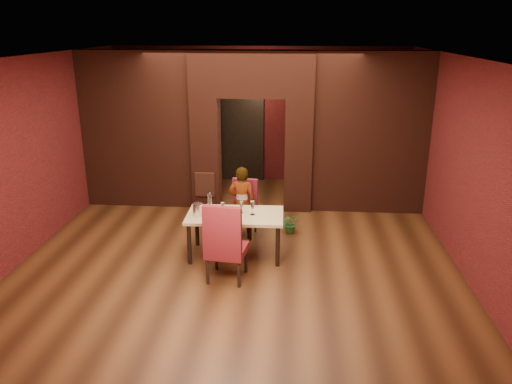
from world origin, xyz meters
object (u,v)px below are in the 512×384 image
potted_plant (290,223)px  wine_bucket (198,209)px  water_bottle (210,201)px  wine_glass_c (253,208)px  wine_glass_a (223,208)px  chair_near (227,240)px  person_seated (242,203)px  chair_far (243,209)px  dining_table (235,235)px  wine_glass_b (241,207)px

potted_plant → wine_bucket: bearing=-142.9°
wine_bucket → water_bottle: water_bottle is taller
wine_glass_c → wine_glass_a: bearing=178.3°
wine_bucket → potted_plant: bearing=37.1°
chair_near → person_seated: size_ratio=0.94×
wine_glass_c → water_bottle: 0.75m
potted_plant → water_bottle: bearing=-147.9°
wine_glass_a → wine_bucket: size_ratio=0.94×
potted_plant → chair_far: bearing=-168.1°
chair_far → potted_plant: bearing=20.4°
potted_plant → dining_table: bearing=-131.1°
chair_near → person_seated: (0.06, 1.55, 0.04)m
wine_glass_c → wine_bucket: 0.88m
wine_glass_a → wine_glass_c: bearing=-1.7°
chair_far → water_bottle: size_ratio=3.37×
chair_far → wine_glass_c: bearing=-64.7°
wine_glass_a → potted_plant: 1.63m
water_bottle → potted_plant: bearing=32.1°
chair_far → potted_plant: size_ratio=2.78×
wine_glass_a → wine_glass_c: size_ratio=0.81×
wine_glass_b → potted_plant: (0.80, 0.96, -0.64)m
chair_near → wine_glass_a: 0.86m
dining_table → person_seated: 0.80m
dining_table → potted_plant: size_ratio=4.25×
wine_glass_b → wine_bucket: bearing=-166.3°
wine_glass_b → water_bottle: (-0.54, 0.12, 0.06)m
dining_table → water_bottle: size_ratio=5.16×
chair_far → wine_bucket: size_ratio=5.15×
chair_far → person_seated: (-0.00, -0.10, 0.15)m
water_bottle → person_seated: bearing=49.5°
wine_bucket → wine_glass_b: bearing=13.7°
wine_glass_c → person_seated: bearing=109.1°
person_seated → potted_plant: 1.03m
wine_glass_a → chair_near: bearing=-77.9°
dining_table → wine_bucket: size_ratio=7.87×
dining_table → water_bottle: bearing=155.9°
chair_far → wine_glass_a: 0.92m
water_bottle → potted_plant: 1.73m
dining_table → chair_near: size_ratio=1.26×
person_seated → wine_glass_b: size_ratio=6.90×
wine_glass_b → wine_bucket: 0.71m
dining_table → wine_glass_c: bearing=-1.4°
person_seated → chair_far: bearing=-87.9°
wine_glass_c → water_bottle: water_bottle is taller
water_bottle → potted_plant: water_bottle is taller
wine_bucket → person_seated: bearing=53.5°
person_seated → wine_glass_a: 0.78m
dining_table → chair_near: (-0.03, -0.81, 0.26)m
chair_far → wine_glass_c: (0.26, -0.84, 0.34)m
chair_far → water_bottle: bearing=-117.3°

